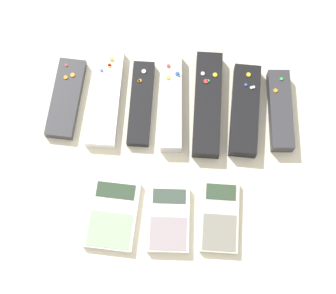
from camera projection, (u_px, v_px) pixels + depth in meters
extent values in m
plane|color=beige|center=(167.00, 170.00, 1.07)|extent=(3.00, 3.00, 0.00)
cube|color=#333338|center=(66.00, 98.00, 1.11)|extent=(0.06, 0.17, 0.02)
cylinder|color=red|center=(66.00, 65.00, 1.12)|extent=(0.01, 0.01, 0.00)
cylinder|color=orange|center=(66.00, 77.00, 1.11)|extent=(0.01, 0.01, 0.00)
cylinder|color=orange|center=(73.00, 75.00, 1.11)|extent=(0.01, 0.01, 0.00)
cube|color=white|center=(105.00, 97.00, 1.11)|extent=(0.06, 0.20, 0.02)
cylinder|color=blue|center=(102.00, 71.00, 1.12)|extent=(0.01, 0.01, 0.00)
cylinder|color=yellow|center=(109.00, 66.00, 1.12)|extent=(0.01, 0.01, 0.00)
cylinder|color=orange|center=(112.00, 60.00, 1.12)|extent=(0.01, 0.01, 0.00)
cylinder|color=red|center=(110.00, 65.00, 1.12)|extent=(0.01, 0.01, 0.00)
cube|color=black|center=(141.00, 103.00, 1.10)|extent=(0.04, 0.18, 0.02)
cylinder|color=orange|center=(140.00, 81.00, 1.11)|extent=(0.01, 0.01, 0.00)
cylinder|color=orange|center=(139.00, 81.00, 1.11)|extent=(0.01, 0.01, 0.00)
cylinder|color=silver|center=(144.00, 71.00, 1.12)|extent=(0.01, 0.01, 0.00)
cube|color=#B7B7BC|center=(173.00, 101.00, 1.10)|extent=(0.05, 0.21, 0.03)
cylinder|color=red|center=(169.00, 66.00, 1.11)|extent=(0.01, 0.01, 0.00)
cylinder|color=blue|center=(177.00, 74.00, 1.10)|extent=(0.01, 0.01, 0.00)
cylinder|color=green|center=(179.00, 75.00, 1.10)|extent=(0.01, 0.01, 0.00)
cylinder|color=yellow|center=(168.00, 78.00, 1.10)|extent=(0.01, 0.01, 0.00)
cube|color=black|center=(207.00, 104.00, 1.10)|extent=(0.05, 0.22, 0.03)
cylinder|color=red|center=(206.00, 81.00, 1.10)|extent=(0.01, 0.01, 0.00)
cylinder|color=green|center=(208.00, 81.00, 1.10)|extent=(0.01, 0.01, 0.00)
cylinder|color=yellow|center=(215.00, 75.00, 1.10)|extent=(0.01, 0.01, 0.00)
cylinder|color=silver|center=(203.00, 74.00, 1.10)|extent=(0.01, 0.01, 0.00)
cube|color=black|center=(245.00, 110.00, 1.09)|extent=(0.06, 0.19, 0.03)
cylinder|color=silver|center=(251.00, 88.00, 1.09)|extent=(0.01, 0.01, 0.00)
cylinder|color=yellow|center=(248.00, 75.00, 1.10)|extent=(0.01, 0.01, 0.00)
cylinder|color=blue|center=(246.00, 85.00, 1.10)|extent=(0.01, 0.01, 0.00)
cylinder|color=silver|center=(254.00, 87.00, 1.09)|extent=(0.01, 0.01, 0.00)
cube|color=#333338|center=(280.00, 111.00, 1.09)|extent=(0.05, 0.17, 0.03)
cylinder|color=orange|center=(276.00, 91.00, 1.09)|extent=(0.01, 0.01, 0.00)
cylinder|color=green|center=(281.00, 79.00, 1.10)|extent=(0.01, 0.01, 0.00)
cube|color=silver|center=(112.00, 215.00, 1.03)|extent=(0.10, 0.13, 0.01)
cube|color=#2D422D|center=(116.00, 191.00, 1.04)|extent=(0.07, 0.03, 0.00)
cube|color=#90AB8A|center=(110.00, 230.00, 1.02)|extent=(0.08, 0.07, 0.00)
cube|color=silver|center=(169.00, 219.00, 1.03)|extent=(0.08, 0.12, 0.02)
cube|color=#38473D|center=(169.00, 196.00, 1.03)|extent=(0.06, 0.03, 0.00)
cube|color=gray|center=(168.00, 234.00, 1.01)|extent=(0.07, 0.06, 0.00)
cube|color=beige|center=(220.00, 217.00, 1.03)|extent=(0.07, 0.13, 0.01)
cube|color=#2D422D|center=(221.00, 192.00, 1.04)|extent=(0.05, 0.03, 0.00)
cube|color=gray|center=(219.00, 232.00, 1.01)|extent=(0.06, 0.07, 0.00)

